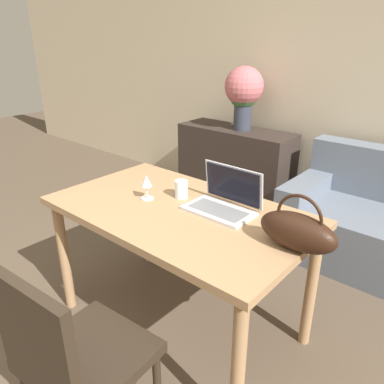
{
  "coord_description": "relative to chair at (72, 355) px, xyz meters",
  "views": [
    {
      "loc": [
        1.14,
        -0.58,
        1.61
      ],
      "look_at": [
        0.02,
        0.73,
        0.88
      ],
      "focal_mm": 35.0,
      "sensor_mm": 36.0,
      "label": 1
    }
  ],
  "objects": [
    {
      "name": "handbag",
      "position": [
        0.47,
        0.83,
        0.35
      ],
      "size": [
        0.34,
        0.14,
        0.25
      ],
      "color": "black",
      "rests_on": "dining_table"
    },
    {
      "name": "dining_table",
      "position": [
        -0.19,
        0.8,
        0.18
      ],
      "size": [
        1.39,
        0.81,
        0.76
      ],
      "color": "#A87F56",
      "rests_on": "ground_plane"
    },
    {
      "name": "wall_back",
      "position": [
        -0.11,
        2.75,
        0.86
      ],
      "size": [
        10.0,
        0.06,
        2.7
      ],
      "color": "beige",
      "rests_on": "ground_plane"
    },
    {
      "name": "wine_glass",
      "position": [
        -0.4,
        0.78,
        0.36
      ],
      "size": [
        0.07,
        0.07,
        0.14
      ],
      "color": "silver",
      "rests_on": "dining_table"
    },
    {
      "name": "sideboard",
      "position": [
        -0.93,
        2.42,
        -0.1
      ],
      "size": [
        1.14,
        0.4,
        0.78
      ],
      "color": "#332823",
      "rests_on": "ground_plane"
    },
    {
      "name": "laptop",
      "position": [
        0.0,
        0.96,
        0.33
      ],
      "size": [
        0.36,
        0.24,
        0.22
      ],
      "color": "silver",
      "rests_on": "dining_table"
    },
    {
      "name": "drinking_glass",
      "position": [
        -0.27,
        0.92,
        0.32
      ],
      "size": [
        0.07,
        0.07,
        0.1
      ],
      "color": "silver",
      "rests_on": "dining_table"
    },
    {
      "name": "chair",
      "position": [
        0.0,
        0.0,
        0.0
      ],
      "size": [
        0.47,
        0.47,
        0.88
      ],
      "rotation": [
        0.0,
        0.0,
        0.08
      ],
      "color": "#2D2319",
      "rests_on": "ground_plane"
    },
    {
      "name": "flower_vase",
      "position": [
        -0.87,
        2.43,
        0.64
      ],
      "size": [
        0.35,
        0.35,
        0.57
      ],
      "color": "#333847",
      "rests_on": "sideboard"
    }
  ]
}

